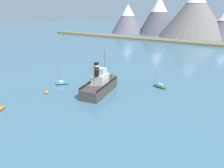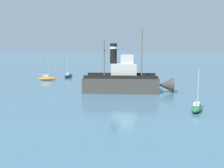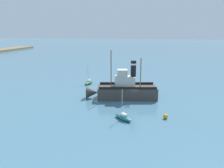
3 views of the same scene
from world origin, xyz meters
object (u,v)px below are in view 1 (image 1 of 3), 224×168
Objects in this scene: old_tugboat at (101,85)px; sailboat_teal at (62,83)px; sailboat_green at (160,86)px; mooring_buoy at (46,92)px.

old_tugboat is 12.06m from sailboat_teal.
sailboat_green is (10.80, 11.08, -1.40)m from old_tugboat.
sailboat_teal is (-22.64, -12.90, 0.00)m from sailboat_green.
mooring_buoy is at bearing -136.98° from sailboat_green.
sailboat_teal is (-11.84, -1.82, -1.40)m from old_tugboat.
old_tugboat reaches higher than mooring_buoy.
old_tugboat reaches higher than sailboat_teal.
sailboat_green is at bearing 45.74° from old_tugboat.
sailboat_green is at bearing 43.02° from mooring_buoy.
sailboat_green is 26.05m from sailboat_teal.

